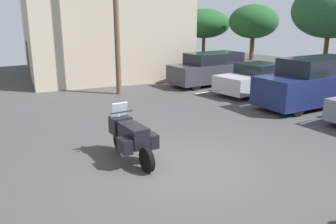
% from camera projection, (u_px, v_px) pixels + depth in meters
% --- Properties ---
extents(ground, '(44.00, 44.00, 0.10)m').
position_uv_depth(ground, '(183.00, 167.00, 8.74)').
color(ground, '#423F3F').
extents(motorcycle_touring, '(2.18, 0.97, 1.41)m').
position_uv_depth(motorcycle_touring, '(130.00, 135.00, 8.93)').
color(motorcycle_touring, black).
rests_on(motorcycle_touring, ground).
extents(car_charcoal, '(1.83, 4.62, 1.73)m').
position_uv_depth(car_charcoal, '(211.00, 69.00, 18.93)').
color(car_charcoal, '#38383D').
rests_on(car_charcoal, ground).
extents(car_silver, '(2.02, 4.45, 1.44)m').
position_uv_depth(car_silver, '(257.00, 79.00, 16.84)').
color(car_silver, '#B7B7BC').
rests_on(car_silver, ground).
extents(car_navy, '(2.24, 5.02, 2.00)m').
position_uv_depth(car_navy, '(313.00, 82.00, 14.33)').
color(car_navy, navy).
rests_on(car_navy, ground).
extents(building_side, '(14.89, 11.64, 5.45)m').
position_uv_depth(building_side, '(95.00, 30.00, 23.75)').
color(building_side, '#BCAD93').
rests_on(building_side, ground).
extents(tree_left, '(4.14, 4.14, 4.62)m').
position_uv_depth(tree_left, '(253.00, 22.00, 29.25)').
color(tree_left, '#4C3823').
rests_on(tree_left, ground).
extents(tree_center_right, '(4.80, 4.80, 4.33)m').
position_uv_depth(tree_center_right, '(204.00, 24.00, 32.44)').
color(tree_center_right, '#4C3823').
rests_on(tree_center_right, ground).
extents(tree_rear, '(4.77, 4.77, 5.69)m').
position_uv_depth(tree_rear, '(330.00, 11.00, 21.98)').
color(tree_rear, '#4C3823').
rests_on(tree_rear, ground).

